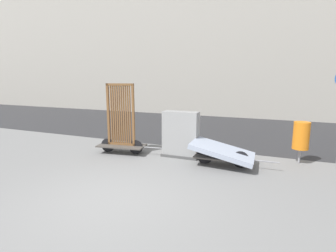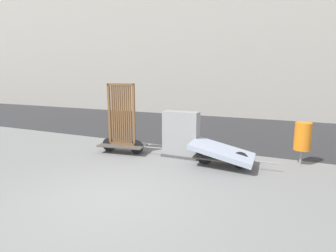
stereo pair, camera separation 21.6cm
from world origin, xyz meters
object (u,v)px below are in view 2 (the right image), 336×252
(trash_bin, at_px, (303,137))
(utility_cabinet, at_px, (181,136))
(bike_cart_with_bedframe, at_px, (122,129))
(bike_cart_with_mattress, at_px, (222,152))

(trash_bin, bearing_deg, utility_cabinet, -167.62)
(trash_bin, bearing_deg, bike_cart_with_bedframe, -168.36)
(bike_cart_with_mattress, relative_size, utility_cabinet, 1.66)
(bike_cart_with_mattress, xyz_separation_m, trash_bin, (1.97, 1.07, 0.40))
(bike_cart_with_bedframe, xyz_separation_m, utility_cabinet, (1.87, 0.34, -0.11))
(bike_cart_with_mattress, relative_size, trash_bin, 1.96)
(bike_cart_with_bedframe, height_order, trash_bin, bike_cart_with_bedframe)
(bike_cart_with_bedframe, bearing_deg, bike_cart_with_mattress, -7.99)
(utility_cabinet, relative_size, trash_bin, 1.18)
(bike_cart_with_bedframe, height_order, bike_cart_with_mattress, bike_cart_with_bedframe)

